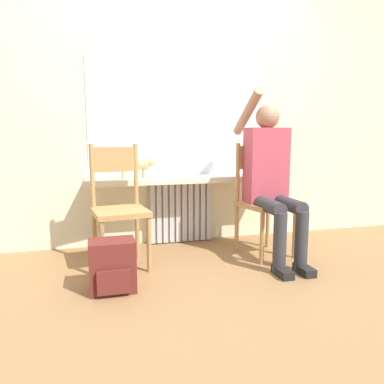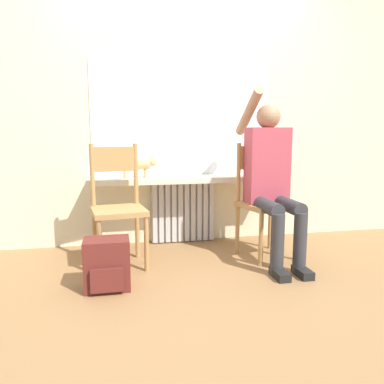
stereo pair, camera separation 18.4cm
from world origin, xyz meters
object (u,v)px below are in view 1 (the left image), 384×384
at_px(chair_right, 263,199).
at_px(person, 271,174).
at_px(backpack, 112,266).
at_px(chair_left, 119,205).
at_px(cat, 136,164).

distance_m(chair_right, person, 0.25).
relative_size(person, backpack, 4.08).
bearing_deg(person, chair_left, 174.56).
xyz_separation_m(chair_left, person, (1.23, -0.12, 0.22)).
bearing_deg(backpack, chair_left, 79.93).
bearing_deg(chair_right, backpack, -173.64).
bearing_deg(cat, person, -26.61).
distance_m(chair_right, backpack, 1.42).
bearing_deg(person, backpack, -164.91).
distance_m(chair_left, cat, 0.53).
relative_size(chair_right, backpack, 2.79).
xyz_separation_m(chair_left, cat, (0.19, 0.41, 0.29)).
xyz_separation_m(chair_left, chair_right, (1.22, -0.00, 0.00)).
bearing_deg(person, cat, 153.39).
bearing_deg(backpack, chair_right, 19.86).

